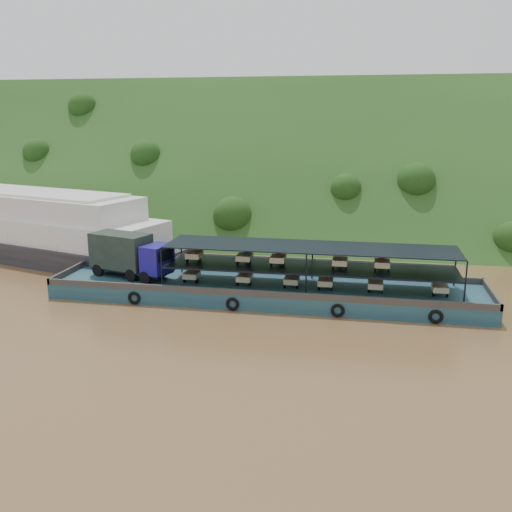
# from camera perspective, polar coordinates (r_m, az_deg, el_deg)

# --- Properties ---
(ground) EXTENTS (160.00, 160.00, 0.00)m
(ground) POSITION_cam_1_polar(r_m,az_deg,el_deg) (45.29, 1.77, -4.94)
(ground) COLOR brown
(ground) RESTS_ON ground
(hillside) EXTENTS (140.00, 39.60, 39.60)m
(hillside) POSITION_cam_1_polar(r_m,az_deg,el_deg) (79.99, 5.90, 3.21)
(hillside) COLOR #1C3914
(hillside) RESTS_ON ground
(cargo_barge) EXTENTS (35.00, 7.18, 4.88)m
(cargo_barge) POSITION_cam_1_polar(r_m,az_deg,el_deg) (46.80, -0.56, -2.76)
(cargo_barge) COLOR #16364D
(cargo_barge) RESTS_ON ground
(passenger_ferry) EXTENTS (35.52, 18.25, 6.99)m
(passenger_ferry) POSITION_cam_1_polar(r_m,az_deg,el_deg) (64.67, -20.99, 2.60)
(passenger_ferry) COLOR black
(passenger_ferry) RESTS_ON ground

